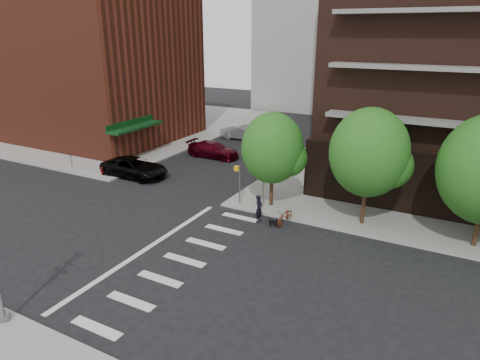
{
  "coord_description": "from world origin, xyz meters",
  "views": [
    {
      "loc": [
        14.64,
        -15.64,
        11.15
      ],
      "look_at": [
        3.0,
        6.0,
        2.5
      ],
      "focal_mm": 32.0,
      "sensor_mm": 36.0,
      "label": 1
    }
  ],
  "objects_px": {
    "parked_car_black": "(134,167)",
    "parked_car_maroon": "(213,150)",
    "parked_car_silver": "(242,133)",
    "fire_hydrant": "(102,170)",
    "scooter": "(285,216)",
    "dog_walker": "(259,209)"
  },
  "relations": [
    {
      "from": "scooter",
      "to": "parked_car_silver",
      "type": "bearing_deg",
      "value": 128.3
    },
    {
      "from": "parked_car_maroon",
      "to": "parked_car_silver",
      "type": "distance_m",
      "value": 7.32
    },
    {
      "from": "fire_hydrant",
      "to": "dog_walker",
      "type": "height_order",
      "value": "dog_walker"
    },
    {
      "from": "fire_hydrant",
      "to": "dog_walker",
      "type": "relative_size",
      "value": 0.42
    },
    {
      "from": "parked_car_black",
      "to": "parked_car_silver",
      "type": "distance_m",
      "value": 15.1
    },
    {
      "from": "parked_car_black",
      "to": "parked_car_maroon",
      "type": "xyz_separation_m",
      "value": [
        2.63,
        7.71,
        -0.05
      ]
    },
    {
      "from": "fire_hydrant",
      "to": "parked_car_maroon",
      "type": "relative_size",
      "value": 0.15
    },
    {
      "from": "dog_walker",
      "to": "parked_car_silver",
      "type": "bearing_deg",
      "value": 30.15
    },
    {
      "from": "scooter",
      "to": "parked_car_maroon",
      "type": "bearing_deg",
      "value": 141.54
    },
    {
      "from": "parked_car_maroon",
      "to": "parked_car_black",
      "type": "bearing_deg",
      "value": 161.04
    },
    {
      "from": "dog_walker",
      "to": "parked_car_black",
      "type": "bearing_deg",
      "value": 75.93
    },
    {
      "from": "parked_car_maroon",
      "to": "dog_walker",
      "type": "distance_m",
      "value": 14.57
    },
    {
      "from": "parked_car_black",
      "to": "parked_car_maroon",
      "type": "height_order",
      "value": "parked_car_black"
    },
    {
      "from": "parked_car_silver",
      "to": "dog_walker",
      "type": "bearing_deg",
      "value": -152.33
    },
    {
      "from": "parked_car_maroon",
      "to": "dog_walker",
      "type": "relative_size",
      "value": 2.87
    },
    {
      "from": "parked_car_black",
      "to": "dog_walker",
      "type": "height_order",
      "value": "dog_walker"
    },
    {
      "from": "scooter",
      "to": "dog_walker",
      "type": "bearing_deg",
      "value": -158.4
    },
    {
      "from": "parked_car_black",
      "to": "parked_car_maroon",
      "type": "distance_m",
      "value": 8.14
    },
    {
      "from": "parked_car_maroon",
      "to": "fire_hydrant",
      "type": "bearing_deg",
      "value": 150.91
    },
    {
      "from": "dog_walker",
      "to": "scooter",
      "type": "bearing_deg",
      "value": -72.36
    },
    {
      "from": "fire_hydrant",
      "to": "scooter",
      "type": "bearing_deg",
      "value": -4.55
    },
    {
      "from": "fire_hydrant",
      "to": "parked_car_silver",
      "type": "xyz_separation_m",
      "value": [
        4.12,
        16.19,
        0.21
      ]
    }
  ]
}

